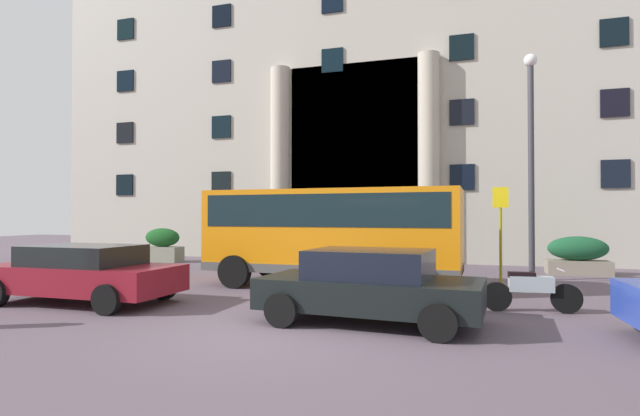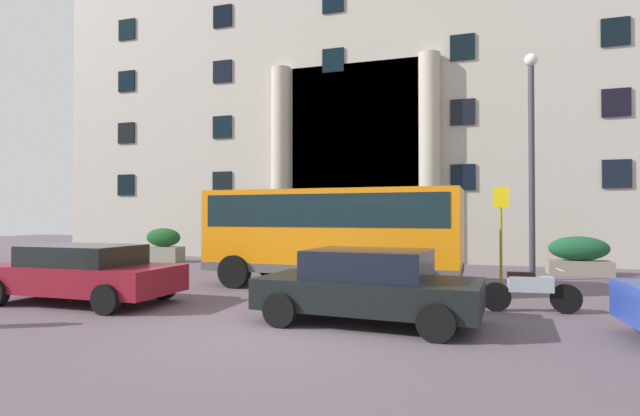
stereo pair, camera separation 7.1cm
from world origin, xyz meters
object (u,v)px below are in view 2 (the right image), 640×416
hedge_planter_entrance_right (231,249)px  parked_compact_extra (83,273)px  hedge_planter_far_east (368,250)px  lamppost_plaza_centre (532,147)px  bus_stop_sign (501,224)px  scooter_by_planter (528,290)px  hedge_planter_west (163,246)px  hedge_planter_entrance_left (579,256)px  orange_minibus (333,229)px  parked_estate_mid (369,285)px

hedge_planter_entrance_right → parked_compact_extra: bearing=-83.9°
hedge_planter_far_east → parked_compact_extra: size_ratio=0.41×
lamppost_plaza_centre → bus_stop_sign: bearing=-132.0°
scooter_by_planter → hedge_planter_west: bearing=147.2°
lamppost_plaza_centre → scooter_by_planter: bearing=-96.9°
hedge_planter_entrance_left → bus_stop_sign: bearing=-130.4°
orange_minibus → parked_compact_extra: bearing=-136.9°
bus_stop_sign → hedge_planter_entrance_left: (2.60, 3.06, -1.11)m
hedge_planter_far_east → hedge_planter_entrance_right: 5.66m
hedge_planter_west → scooter_by_planter: 15.51m
orange_minibus → hedge_planter_far_east: 4.96m
parked_estate_mid → parked_compact_extra: size_ratio=0.95×
bus_stop_sign → scooter_by_planter: (0.31, -4.29, -1.28)m
hedge_planter_west → parked_compact_extra: bearing=-64.6°
hedge_planter_entrance_right → scooter_by_planter: hedge_planter_entrance_right is taller
hedge_planter_west → parked_compact_extra: hedge_planter_west is taller
hedge_planter_west → parked_estate_mid: size_ratio=0.41×
hedge_planter_entrance_right → scooter_by_planter: (10.51, -6.96, -0.18)m
hedge_planter_far_east → lamppost_plaza_centre: (5.50, -1.83, 3.40)m
bus_stop_sign → hedge_planter_west: 13.83m
scooter_by_planter → hedge_planter_far_east: bearing=118.3°
parked_compact_extra → scooter_by_planter: bearing=11.5°
hedge_planter_entrance_left → hedge_planter_far_east: bearing=-178.6°
hedge_planter_west → hedge_planter_far_east: 8.96m
parked_estate_mid → parked_compact_extra: 6.63m
lamppost_plaza_centre → orange_minibus: bearing=-151.0°
orange_minibus → hedge_planter_far_east: bearing=91.4°
hedge_planter_west → hedge_planter_far_east: bearing=0.8°
bus_stop_sign → hedge_planter_west: size_ratio=1.65×
lamppost_plaza_centre → parked_estate_mid: bearing=-116.1°
hedge_planter_entrance_right → orange_minibus: bearing=-39.5°
hedge_planter_entrance_left → hedge_planter_west: (-16.11, -0.31, 0.07)m
hedge_planter_west → hedge_planter_entrance_right: (3.31, -0.08, -0.06)m
hedge_planter_far_east → lamppost_plaza_centre: 6.72m
hedge_planter_entrance_left → hedge_planter_west: 16.12m
scooter_by_planter → lamppost_plaza_centre: lamppost_plaza_centre is taller
parked_compact_extra → lamppost_plaza_centre: 12.97m
hedge_planter_far_east → scooter_by_planter: bearing=-55.9°
parked_estate_mid → lamppost_plaza_centre: (3.57, 7.30, 3.41)m
bus_stop_sign → lamppost_plaza_centre: bearing=48.0°
hedge_planter_far_east → scooter_by_planter: size_ratio=0.91×
hedge_planter_west → parked_estate_mid: 14.12m
hedge_planter_west → bus_stop_sign: bearing=-11.5°
hedge_planter_west → scooter_by_planter: hedge_planter_west is taller
hedge_planter_west → scooter_by_planter: (13.81, -7.04, -0.24)m
parked_estate_mid → hedge_planter_entrance_right: bearing=134.7°
parked_estate_mid → lamppost_plaza_centre: lamppost_plaza_centre is taller
parked_estate_mid → orange_minibus: bearing=118.6°
hedge_planter_west → parked_estate_mid: hedge_planter_west is taller
hedge_planter_far_east → scooter_by_planter: hedge_planter_far_east is taller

